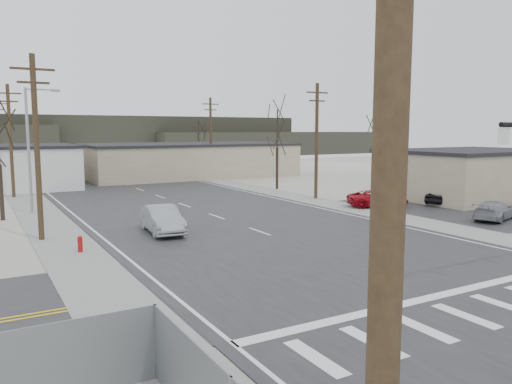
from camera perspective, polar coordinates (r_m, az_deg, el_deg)
ground at (r=23.25m, az=10.46°, el=-8.02°), size 140.00×140.00×0.00m
main_road at (r=35.75m, az=-5.22°, el=-2.58°), size 18.00×110.00×0.05m
cross_road at (r=23.24m, az=10.46°, el=-7.97°), size 90.00×10.00×0.04m
parking_lot at (r=42.00m, az=26.27°, el=-1.85°), size 18.00×20.00×0.03m
sidewalk_left at (r=37.78m, az=-23.31°, el=-2.60°), size 3.00×90.00×0.06m
sidewalk_right at (r=45.22m, az=4.41°, el=-0.53°), size 3.00×90.00×0.06m
fire_hydrant at (r=26.07m, az=-19.46°, el=-5.63°), size 0.24×0.24×0.87m
building_right_far at (r=65.96m, az=-7.80°, el=3.68°), size 26.30×14.30×4.30m
building_lot at (r=48.46m, az=23.20°, el=1.96°), size 14.30×10.30×4.30m
upole_left_a at (r=4.43m, az=14.79°, el=-3.45°), size 2.20×0.30×10.00m
upole_left_b at (r=29.27m, az=-23.78°, el=4.95°), size 2.20×0.30×10.00m
upole_left_c at (r=49.20m, az=-26.26°, el=5.45°), size 2.20×0.30×10.00m
upole_right_a at (r=43.72m, az=6.94°, el=6.01°), size 2.20×0.30×10.00m
upole_right_b at (r=62.77m, az=-5.20°, el=6.35°), size 2.20×0.30×10.00m
streetlight_main at (r=39.29m, az=-24.30°, el=5.12°), size 2.40×0.25×9.00m
tree_right_mid at (r=50.89m, az=2.45°, el=7.00°), size 3.74×3.74×8.33m
tree_right_far at (r=75.15m, az=-6.58°, el=6.72°), size 3.52×3.52×7.84m
tree_lot at (r=53.53m, az=13.47°, el=6.44°), size 3.52×3.52×7.84m
hill_center at (r=116.90m, az=-15.14°, el=6.11°), size 80.00×18.00×9.00m
hill_right at (r=125.09m, az=1.39°, el=5.60°), size 60.00×18.00×5.50m
sedan_crossing at (r=29.69m, az=-10.67°, el=-3.07°), size 2.08×4.93×1.58m
car_far_a at (r=60.92m, az=-12.81°, el=1.97°), size 3.84×5.28×1.42m
car_far_b at (r=69.56m, az=-23.74°, el=2.08°), size 1.94×3.72×1.21m
car_parked_red at (r=40.04m, az=13.77°, el=-0.76°), size 5.16×3.82×1.30m
car_parked_dark_a at (r=43.24m, az=20.33°, el=-0.38°), size 4.32×3.10×1.37m
car_parked_silver at (r=36.95m, az=25.60°, el=-1.91°), size 4.76×3.10×1.28m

